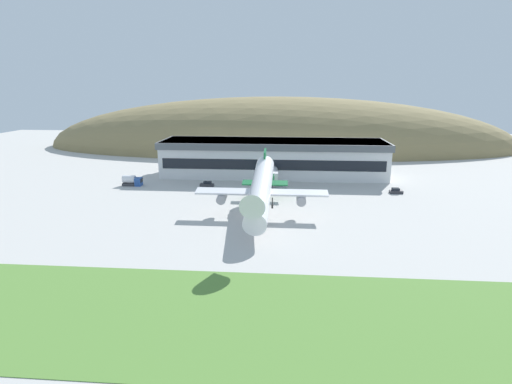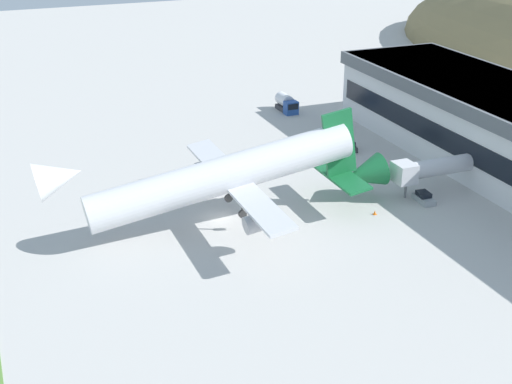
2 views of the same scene
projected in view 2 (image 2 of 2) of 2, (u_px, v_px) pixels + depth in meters
ground_plane at (220, 219)px, 97.74m from camera, size 375.53×375.53×0.00m
jetway_0 at (428, 169)px, 103.93m from camera, size 3.38×12.72×5.43m
cargo_airplane at (230, 176)px, 93.86m from camera, size 32.27×48.38×13.13m
service_car_1 at (349, 146)px, 122.45m from camera, size 4.45×1.89×1.68m
service_car_2 at (424, 198)px, 102.65m from camera, size 3.97×2.11×1.48m
fuel_truck at (286, 104)px, 142.30m from camera, size 6.16×2.66×3.36m
traffic_cone_0 at (375, 213)px, 98.89m from camera, size 0.52×0.52×0.58m
traffic_cone_1 at (319, 165)px, 115.46m from camera, size 0.52×0.52×0.58m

